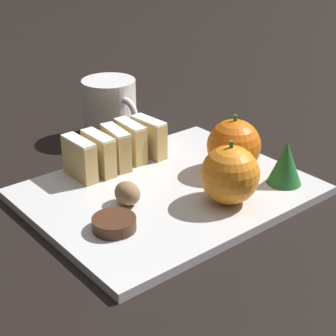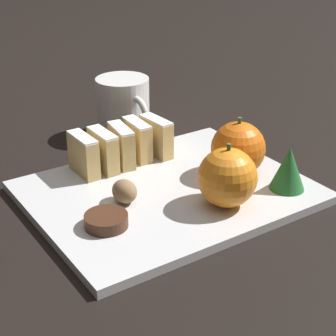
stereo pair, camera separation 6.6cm
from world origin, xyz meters
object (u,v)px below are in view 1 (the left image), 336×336
at_px(orange_near, 230,175).
at_px(coffee_mug, 110,109).
at_px(walnut, 128,194).
at_px(chocolate_cookie, 114,224).
at_px(orange_far, 234,146).

xyz_separation_m(orange_near, coffee_mug, (-0.30, 0.02, -0.00)).
xyz_separation_m(walnut, chocolate_cookie, (0.04, -0.05, -0.01)).
height_order(orange_near, chocolate_cookie, orange_near).
height_order(orange_far, coffee_mug, same).
relative_size(orange_near, walnut, 2.27).
relative_size(orange_far, chocolate_cookie, 1.61).
distance_m(walnut, coffee_mug, 0.26).
relative_size(chocolate_cookie, coffee_mug, 0.44).
xyz_separation_m(orange_near, walnut, (-0.08, -0.10, -0.02)).
bearing_deg(orange_near, orange_far, 131.47).
height_order(walnut, chocolate_cookie, walnut).
bearing_deg(walnut, orange_far, 84.76).
relative_size(orange_near, chocolate_cookie, 1.59).
distance_m(orange_far, chocolate_cookie, 0.22).
height_order(walnut, coffee_mug, coffee_mug).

